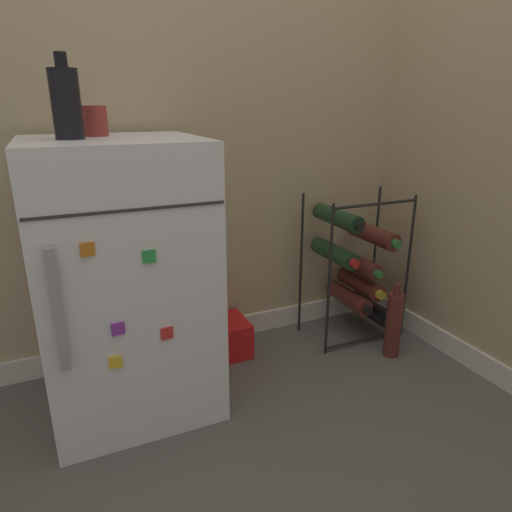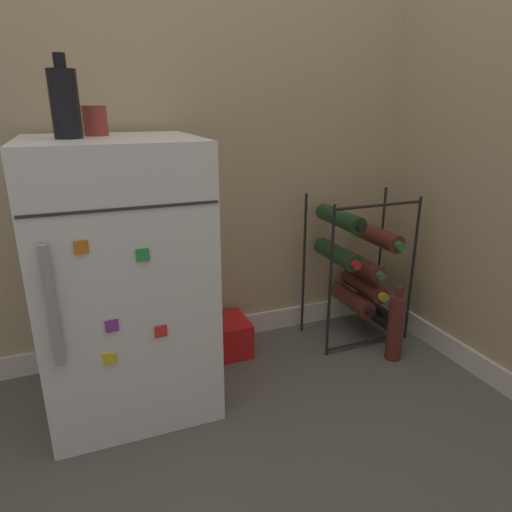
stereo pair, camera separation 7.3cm
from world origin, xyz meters
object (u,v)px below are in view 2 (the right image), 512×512
object	(u,v)px
mini_fridge	(123,278)
fridge_top_bottle	(65,103)
wine_rack	(359,269)
soda_box	(224,337)
fridge_top_cup	(95,121)
loose_bottle_floor	(396,327)

from	to	relation	value
mini_fridge	fridge_top_bottle	bearing A→B (deg)	-171.70
mini_fridge	wine_rack	xyz separation A→B (m)	(0.99, 0.09, -0.13)
wine_rack	soda_box	bearing A→B (deg)	173.78
mini_fridge	fridge_top_cup	distance (m)	0.50
soda_box	fridge_top_bottle	size ratio (longest dim) A/B	0.88
wine_rack	loose_bottle_floor	world-z (taller)	wine_rack
loose_bottle_floor	fridge_top_cup	bearing A→B (deg)	167.78
wine_rack	fridge_top_bottle	xyz separation A→B (m)	(-1.10, -0.11, 0.68)
soda_box	wine_rack	bearing A→B (deg)	-6.22
fridge_top_cup	loose_bottle_floor	xyz separation A→B (m)	(1.05, -0.23, -0.80)
wine_rack	soda_box	size ratio (longest dim) A/B	3.18
fridge_top_cup	fridge_top_bottle	xyz separation A→B (m)	(-0.08, -0.10, 0.05)
mini_fridge	wine_rack	size ratio (longest dim) A/B	1.41
fridge_top_bottle	mini_fridge	bearing A→B (deg)	8.30
wine_rack	loose_bottle_floor	size ratio (longest dim) A/B	2.03
mini_fridge	loose_bottle_floor	bearing A→B (deg)	-7.82
soda_box	fridge_top_bottle	bearing A→B (deg)	-160.81
wine_rack	fridge_top_bottle	world-z (taller)	fridge_top_bottle
fridge_top_bottle	wine_rack	bearing A→B (deg)	5.62
loose_bottle_floor	wine_rack	bearing A→B (deg)	97.81
wine_rack	fridge_top_cup	world-z (taller)	fridge_top_cup
loose_bottle_floor	fridge_top_bottle	bearing A→B (deg)	173.75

